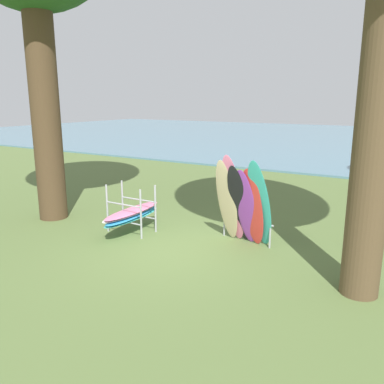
% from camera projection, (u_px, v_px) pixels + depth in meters
% --- Properties ---
extents(ground_plane, '(80.00, 80.00, 0.00)m').
position_uv_depth(ground_plane, '(174.00, 249.00, 9.11)').
color(ground_plane, '#566B38').
extents(lake_water, '(80.00, 36.00, 0.10)m').
position_uv_depth(lake_water, '(363.00, 140.00, 33.10)').
color(lake_water, slate).
rests_on(lake_water, ground).
extents(leaning_board_pile, '(1.48, 0.88, 2.18)m').
position_uv_depth(leaning_board_pile, '(243.00, 204.00, 9.17)').
color(leaning_board_pile, '#C6B289').
rests_on(leaning_board_pile, ground).
extents(board_storage_rack, '(1.15, 2.13, 1.25)m').
position_uv_depth(board_storage_rack, '(132.00, 213.00, 10.21)').
color(board_storage_rack, '#9EA0A5').
rests_on(board_storage_rack, ground).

